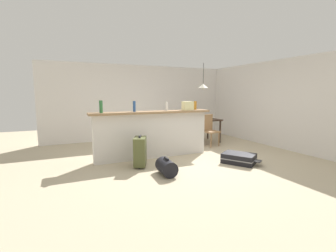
% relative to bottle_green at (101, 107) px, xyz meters
% --- Properties ---
extents(ground_plane, '(13.00, 13.00, 0.05)m').
position_rel_bottle_green_xyz_m(ground_plane, '(1.85, -0.39, -1.29)').
color(ground_plane, '#BCAD8E').
extents(wall_back, '(6.60, 0.10, 2.50)m').
position_rel_bottle_green_xyz_m(wall_back, '(1.85, 2.66, -0.02)').
color(wall_back, silver).
rests_on(wall_back, ground_plane).
extents(wall_right, '(0.10, 6.00, 2.50)m').
position_rel_bottle_green_xyz_m(wall_right, '(4.90, -0.09, -0.02)').
color(wall_right, silver).
rests_on(wall_right, ground_plane).
extents(partition_half_wall, '(2.80, 0.20, 1.08)m').
position_rel_bottle_green_xyz_m(partition_half_wall, '(1.20, 0.04, -0.72)').
color(partition_half_wall, silver).
rests_on(partition_half_wall, ground_plane).
extents(bar_countertop, '(2.96, 0.40, 0.05)m').
position_rel_bottle_green_xyz_m(bar_countertop, '(1.20, 0.04, -0.16)').
color(bar_countertop, '#93704C').
rests_on(bar_countertop, partition_half_wall).
extents(bottle_green, '(0.07, 0.07, 0.27)m').
position_rel_bottle_green_xyz_m(bottle_green, '(0.00, 0.00, 0.00)').
color(bottle_green, '#2D6B38').
rests_on(bottle_green, bar_countertop).
extents(bottle_blue, '(0.06, 0.06, 0.25)m').
position_rel_bottle_green_xyz_m(bottle_blue, '(0.76, 0.05, -0.01)').
color(bottle_blue, '#284C89').
rests_on(bottle_blue, bar_countertop).
extents(bottle_white, '(0.06, 0.06, 0.22)m').
position_rel_bottle_green_xyz_m(bottle_white, '(1.58, 0.07, -0.02)').
color(bottle_white, silver).
rests_on(bottle_white, bar_countertop).
extents(bottle_amber, '(0.07, 0.07, 0.22)m').
position_rel_bottle_green_xyz_m(bottle_amber, '(2.43, 0.13, -0.02)').
color(bottle_amber, '#9E661E').
rests_on(bottle_amber, bar_countertop).
extents(grocery_bag, '(0.26, 0.18, 0.22)m').
position_rel_bottle_green_xyz_m(grocery_bag, '(2.13, -0.00, -0.02)').
color(grocery_bag, beige).
rests_on(grocery_bag, bar_countertop).
extents(dining_table, '(1.10, 0.80, 0.74)m').
position_rel_bottle_green_xyz_m(dining_table, '(3.28, 1.15, -0.62)').
color(dining_table, '#332319').
rests_on(dining_table, ground_plane).
extents(dining_chair_near_partition, '(0.46, 0.46, 0.93)m').
position_rel_bottle_green_xyz_m(dining_chair_near_partition, '(3.23, 0.62, -0.75)').
color(dining_chair_near_partition, '#9E754C').
rests_on(dining_chair_near_partition, ground_plane).
extents(dining_chair_far_side, '(0.45, 0.45, 0.93)m').
position_rel_bottle_green_xyz_m(dining_chair_far_side, '(3.30, 1.69, -0.75)').
color(dining_chair_far_side, '#9E754C').
rests_on(dining_chair_far_side, ground_plane).
extents(pendant_lamp, '(0.34, 0.34, 0.83)m').
position_rel_bottle_green_xyz_m(pendant_lamp, '(3.37, 1.22, 0.52)').
color(pendant_lamp, black).
extents(suitcase_flat_black, '(0.79, 0.88, 0.22)m').
position_rel_bottle_green_xyz_m(suitcase_flat_black, '(2.78, -1.21, -1.16)').
color(suitcase_flat_black, black).
rests_on(suitcase_flat_black, ground_plane).
extents(suitcase_upright_olive, '(0.40, 0.50, 0.67)m').
position_rel_bottle_green_xyz_m(suitcase_upright_olive, '(0.69, -0.53, -0.94)').
color(suitcase_upright_olive, '#51562D').
rests_on(suitcase_upright_olive, ground_plane).
extents(duffel_bag_black, '(0.33, 0.50, 0.34)m').
position_rel_bottle_green_xyz_m(duffel_bag_black, '(0.99, -1.24, -1.11)').
color(duffel_bag_black, black).
rests_on(duffel_bag_black, ground_plane).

